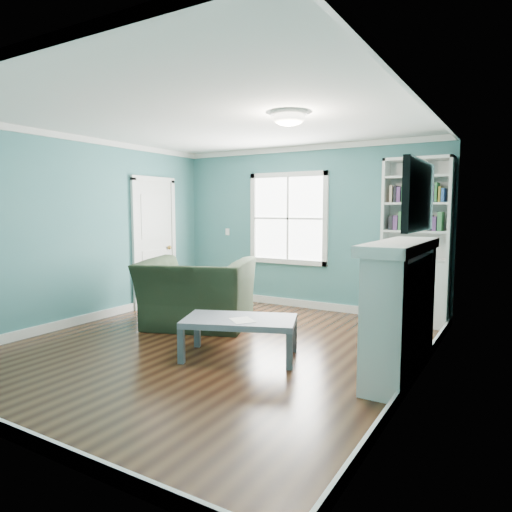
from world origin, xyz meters
The scene contains 13 objects.
floor centered at (0.00, 0.00, 0.00)m, with size 5.00×5.00×0.00m, color black.
room_walls centered at (0.00, 0.00, 1.58)m, with size 5.00×5.00×5.00m.
trim centered at (0.00, 0.00, 1.24)m, with size 4.50×5.00×2.60m.
window centered at (-0.30, 2.49, 1.45)m, with size 1.40×0.06×1.50m.
bookshelf centered at (1.77, 2.30, 0.92)m, with size 0.90×0.35×2.31m.
fireplace centered at (2.08, 0.20, 0.64)m, with size 0.44×1.58×1.30m.
tv centered at (2.20, 0.20, 1.72)m, with size 0.06×1.10×0.65m, color black.
door centered at (-2.22, 1.40, 1.07)m, with size 0.12×0.98×2.17m.
ceiling_fixture centered at (0.90, 0.10, 2.55)m, with size 0.38×0.38×0.15m.
light_switch centered at (-1.50, 2.48, 1.20)m, with size 0.08×0.01×0.12m, color white.
recliner centered at (-0.76, 0.65, 0.62)m, with size 1.41×0.92×1.24m, color #202D1C.
coffee_table centered at (0.46, -0.16, 0.38)m, with size 1.35×1.04×0.43m.
paper_sheet centered at (0.54, -0.24, 0.44)m, with size 0.22×0.27×0.00m, color white.
Camera 1 is at (3.07, -4.22, 1.61)m, focal length 32.00 mm.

